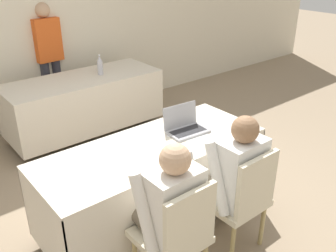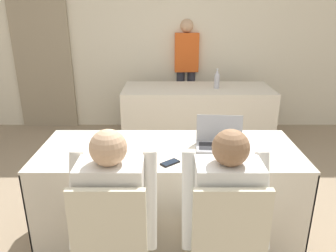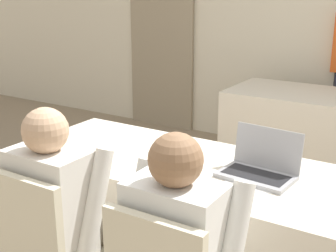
{
  "view_description": "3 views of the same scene",
  "coord_description": "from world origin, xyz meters",
  "px_view_note": "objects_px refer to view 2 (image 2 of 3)",
  "views": [
    {
      "loc": [
        -1.58,
        -2.14,
        2.21
      ],
      "look_at": [
        0.0,
        -0.2,
        1.01
      ],
      "focal_mm": 40.0,
      "sensor_mm": 36.0,
      "label": 1
    },
    {
      "loc": [
        -0.01,
        -2.23,
        1.75
      ],
      "look_at": [
        0.0,
        -0.2,
        1.01
      ],
      "focal_mm": 35.0,
      "sensor_mm": 36.0,
      "label": 2
    },
    {
      "loc": [
        1.11,
        -1.97,
        1.65
      ],
      "look_at": [
        0.0,
        -0.2,
        1.01
      ],
      "focal_mm": 50.0,
      "sensor_mm": 36.0,
      "label": 3
    }
  ],
  "objects_px": {
    "person_checkered_shirt": "(114,205)",
    "person_white_shirt": "(223,205)",
    "person_red_shirt": "(185,67)",
    "cell_phone": "(169,163)",
    "chair_near_right": "(224,239)",
    "water_bottle": "(216,79)",
    "laptop": "(218,142)",
    "chair_near_left": "(112,240)"
  },
  "relations": [
    {
      "from": "cell_phone",
      "to": "person_red_shirt",
      "type": "xyz_separation_m",
      "value": [
        0.25,
        2.87,
        0.15
      ]
    },
    {
      "from": "water_bottle",
      "to": "chair_near_left",
      "type": "distance_m",
      "value": 2.78
    },
    {
      "from": "person_white_shirt",
      "to": "person_red_shirt",
      "type": "bearing_deg",
      "value": -88.91
    },
    {
      "from": "water_bottle",
      "to": "laptop",
      "type": "bearing_deg",
      "value": -97.29
    },
    {
      "from": "laptop",
      "to": "person_white_shirt",
      "type": "height_order",
      "value": "person_white_shirt"
    },
    {
      "from": "water_bottle",
      "to": "person_white_shirt",
      "type": "bearing_deg",
      "value": -96.82
    },
    {
      "from": "chair_near_right",
      "to": "chair_near_left",
      "type": "bearing_deg",
      "value": 0.0
    },
    {
      "from": "chair_near_left",
      "to": "water_bottle",
      "type": "bearing_deg",
      "value": -109.93
    },
    {
      "from": "laptop",
      "to": "chair_near_right",
      "type": "height_order",
      "value": "laptop"
    },
    {
      "from": "laptop",
      "to": "chair_near_right",
      "type": "bearing_deg",
      "value": -89.93
    },
    {
      "from": "cell_phone",
      "to": "chair_near_left",
      "type": "height_order",
      "value": "chair_near_left"
    },
    {
      "from": "chair_near_right",
      "to": "person_red_shirt",
      "type": "xyz_separation_m",
      "value": [
        -0.06,
        3.3,
        0.42
      ]
    },
    {
      "from": "laptop",
      "to": "cell_phone",
      "type": "relative_size",
      "value": 2.62
    },
    {
      "from": "person_checkered_shirt",
      "to": "person_white_shirt",
      "type": "height_order",
      "value": "same"
    },
    {
      "from": "cell_phone",
      "to": "water_bottle",
      "type": "relative_size",
      "value": 0.55
    },
    {
      "from": "chair_near_left",
      "to": "person_red_shirt",
      "type": "relative_size",
      "value": 0.56
    },
    {
      "from": "person_checkered_shirt",
      "to": "person_red_shirt",
      "type": "bearing_deg",
      "value": -100.29
    },
    {
      "from": "laptop",
      "to": "person_checkered_shirt",
      "type": "relative_size",
      "value": 0.32
    },
    {
      "from": "person_checkered_shirt",
      "to": "person_red_shirt",
      "type": "height_order",
      "value": "person_red_shirt"
    },
    {
      "from": "laptop",
      "to": "chair_near_left",
      "type": "height_order",
      "value": "laptop"
    },
    {
      "from": "laptop",
      "to": "person_white_shirt",
      "type": "xyz_separation_m",
      "value": [
        -0.06,
        -0.61,
        -0.15
      ]
    },
    {
      "from": "person_red_shirt",
      "to": "water_bottle",
      "type": "bearing_deg",
      "value": -67.1
    },
    {
      "from": "person_white_shirt",
      "to": "cell_phone",
      "type": "bearing_deg",
      "value": -46.75
    },
    {
      "from": "chair_near_right",
      "to": "person_white_shirt",
      "type": "height_order",
      "value": "person_white_shirt"
    },
    {
      "from": "laptop",
      "to": "water_bottle",
      "type": "bearing_deg",
      "value": 87.38
    },
    {
      "from": "chair_near_right",
      "to": "person_checkered_shirt",
      "type": "xyz_separation_m",
      "value": [
        -0.64,
        0.1,
        0.16
      ]
    },
    {
      "from": "laptop",
      "to": "person_white_shirt",
      "type": "distance_m",
      "value": 0.63
    },
    {
      "from": "water_bottle",
      "to": "chair_near_left",
      "type": "height_order",
      "value": "water_bottle"
    },
    {
      "from": "laptop",
      "to": "person_checkered_shirt",
      "type": "xyz_separation_m",
      "value": [
        -0.7,
        -0.61,
        -0.15
      ]
    },
    {
      "from": "cell_phone",
      "to": "laptop",
      "type": "bearing_deg",
      "value": 85.64
    },
    {
      "from": "water_bottle",
      "to": "chair_near_left",
      "type": "bearing_deg",
      "value": -109.93
    },
    {
      "from": "cell_phone",
      "to": "chair_near_left",
      "type": "bearing_deg",
      "value": -77.5
    },
    {
      "from": "cell_phone",
      "to": "chair_near_right",
      "type": "xyz_separation_m",
      "value": [
        0.32,
        -0.44,
        -0.27
      ]
    },
    {
      "from": "chair_near_right",
      "to": "person_checkered_shirt",
      "type": "relative_size",
      "value": 0.78
    },
    {
      "from": "person_red_shirt",
      "to": "chair_near_left",
      "type": "bearing_deg",
      "value": -103.76
    },
    {
      "from": "water_bottle",
      "to": "person_white_shirt",
      "type": "relative_size",
      "value": 0.22
    },
    {
      "from": "person_white_shirt",
      "to": "person_red_shirt",
      "type": "relative_size",
      "value": 0.73
    },
    {
      "from": "chair_near_right",
      "to": "person_checkered_shirt",
      "type": "distance_m",
      "value": 0.67
    },
    {
      "from": "cell_phone",
      "to": "person_white_shirt",
      "type": "bearing_deg",
      "value": 2.49
    },
    {
      "from": "person_white_shirt",
      "to": "person_red_shirt",
      "type": "xyz_separation_m",
      "value": [
        -0.06,
        3.2,
        0.26
      ]
    },
    {
      "from": "laptop",
      "to": "chair_near_right",
      "type": "xyz_separation_m",
      "value": [
        -0.06,
        -0.71,
        -0.31
      ]
    },
    {
      "from": "person_white_shirt",
      "to": "water_bottle",
      "type": "bearing_deg",
      "value": -96.82
    }
  ]
}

